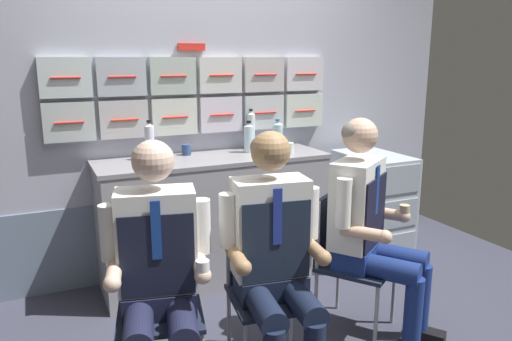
{
  "coord_description": "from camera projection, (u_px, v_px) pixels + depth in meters",
  "views": [
    {
      "loc": [
        -1.23,
        -2.12,
        1.61
      ],
      "look_at": [
        -0.13,
        0.25,
        1.01
      ],
      "focal_mm": 34.43,
      "sensor_mm": 36.0,
      "label": 1
    }
  ],
  "objects": [
    {
      "name": "espresso_cup_small",
      "position": [
        160.0,
        158.0,
        3.22
      ],
      "size": [
        0.06,
        0.06,
        0.08
      ],
      "color": "navy",
      "rests_on": "galley_counter"
    },
    {
      "name": "paper_cup_tan",
      "position": [
        289.0,
        148.0,
        3.59
      ],
      "size": [
        0.07,
        0.07,
        0.08
      ],
      "color": "silver",
      "rests_on": "galley_counter"
    },
    {
      "name": "paper_cup_blue",
      "position": [
        283.0,
        145.0,
        3.78
      ],
      "size": [
        0.07,
        0.07,
        0.06
      ],
      "color": "navy",
      "rests_on": "galley_counter"
    },
    {
      "name": "water_bottle_short",
      "position": [
        249.0,
        138.0,
        3.61
      ],
      "size": [
        0.07,
        0.07,
        0.24
      ],
      "color": "silver",
      "rests_on": "galley_counter"
    },
    {
      "name": "folding_chair_left",
      "position": [
        159.0,
        288.0,
        2.41
      ],
      "size": [
        0.48,
        0.48,
        0.82
      ],
      "color": "#A8AAAF",
      "rests_on": "ground"
    },
    {
      "name": "coffee_cup_white",
      "position": [
        186.0,
        149.0,
        3.52
      ],
      "size": [
        0.07,
        0.07,
        0.08
      ],
      "color": "navy",
      "rests_on": "galley_counter"
    },
    {
      "name": "folding_chair_right",
      "position": [
        265.0,
        274.0,
        2.57
      ],
      "size": [
        0.46,
        0.46,
        0.82
      ],
      "color": "#A8AAAF",
      "rests_on": "ground"
    },
    {
      "name": "crew_member_right",
      "position": [
        275.0,
        250.0,
        2.38
      ],
      "size": [
        0.52,
        0.67,
        1.27
      ],
      "color": "black",
      "rests_on": "ground"
    },
    {
      "name": "crew_member_left",
      "position": [
        158.0,
        266.0,
        2.22
      ],
      "size": [
        0.52,
        0.67,
        1.25
      ],
      "color": "black",
      "rests_on": "ground"
    },
    {
      "name": "water_bottle_tall",
      "position": [
        150.0,
        141.0,
        3.34
      ],
      "size": [
        0.06,
        0.06,
        0.27
      ],
      "color": "silver",
      "rests_on": "galley_counter"
    },
    {
      "name": "crew_member_by_counter",
      "position": [
        370.0,
        219.0,
        2.8
      ],
      "size": [
        0.64,
        0.71,
        1.29
      ],
      "color": "black",
      "rests_on": "ground"
    },
    {
      "name": "water_bottle_blue_cap",
      "position": [
        251.0,
        130.0,
        3.74
      ],
      "size": [
        0.06,
        0.06,
        0.31
      ],
      "color": "silver",
      "rests_on": "galley_counter"
    },
    {
      "name": "galley_counter",
      "position": [
        214.0,
        219.0,
        3.57
      ],
      "size": [
        1.65,
        0.53,
        0.92
      ],
      "color": "#9B999E",
      "rests_on": "ground"
    },
    {
      "name": "sparkling_bottle_green",
      "position": [
        277.0,
        137.0,
        3.62
      ],
      "size": [
        0.08,
        0.08,
        0.25
      ],
      "color": "#AED9E1",
      "rests_on": "galley_counter"
    },
    {
      "name": "galley_bulkhead",
      "position": [
        209.0,
        131.0,
        3.71
      ],
      "size": [
        4.2,
        0.14,
        2.15
      ],
      "color": "#AEB1C4",
      "rests_on": "ground"
    },
    {
      "name": "service_trolley",
      "position": [
        372.0,
        203.0,
        3.95
      ],
      "size": [
        0.4,
        0.65,
        0.86
      ],
      "color": "black",
      "rests_on": "ground"
    },
    {
      "name": "folding_chair_by_counter",
      "position": [
        342.0,
        248.0,
        2.92
      ],
      "size": [
        0.56,
        0.56,
        0.82
      ],
      "color": "#A8AAAF",
      "rests_on": "ground"
    }
  ]
}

